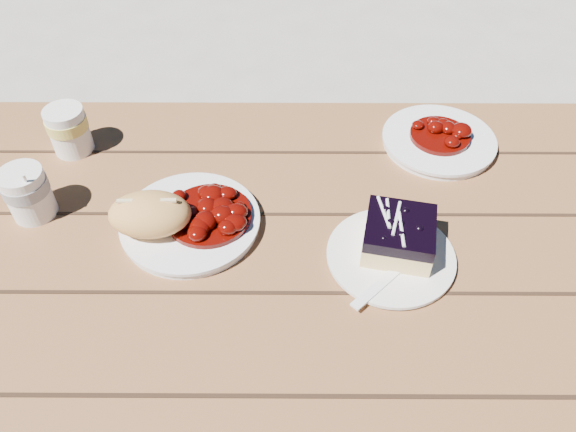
{
  "coord_description": "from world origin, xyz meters",
  "views": [
    {
      "loc": [
        0.14,
        -0.57,
        1.42
      ],
      "look_at": [
        0.14,
        0.02,
        0.81
      ],
      "focal_mm": 35.0,
      "sensor_mm": 36.0,
      "label": 1
    }
  ],
  "objects_px": {
    "main_plate": "(191,223)",
    "bread_roll": "(150,214)",
    "second_cup": "(69,130)",
    "dessert_plate": "(391,257)",
    "blueberry_cake": "(399,235)",
    "picnic_table": "(211,310)",
    "second_plate": "(438,141)",
    "coffee_cup": "(28,193)"
  },
  "relations": [
    {
      "from": "second_plate",
      "to": "second_cup",
      "type": "bearing_deg",
      "value": -178.61
    },
    {
      "from": "coffee_cup",
      "to": "bread_roll",
      "type": "bearing_deg",
      "value": -13.76
    },
    {
      "from": "second_plate",
      "to": "dessert_plate",
      "type": "bearing_deg",
      "value": -113.9
    },
    {
      "from": "picnic_table",
      "to": "dessert_plate",
      "type": "height_order",
      "value": "dessert_plate"
    },
    {
      "from": "main_plate",
      "to": "blueberry_cake",
      "type": "distance_m",
      "value": 0.33
    },
    {
      "from": "blueberry_cake",
      "to": "coffee_cup",
      "type": "height_order",
      "value": "coffee_cup"
    },
    {
      "from": "main_plate",
      "to": "second_plate",
      "type": "relative_size",
      "value": 1.07
    },
    {
      "from": "dessert_plate",
      "to": "second_cup",
      "type": "xyz_separation_m",
      "value": [
        -0.56,
        0.26,
        0.04
      ]
    },
    {
      "from": "picnic_table",
      "to": "main_plate",
      "type": "relative_size",
      "value": 9.13
    },
    {
      "from": "second_cup",
      "to": "picnic_table",
      "type": "bearing_deg",
      "value": -43.41
    },
    {
      "from": "blueberry_cake",
      "to": "coffee_cup",
      "type": "relative_size",
      "value": 1.38
    },
    {
      "from": "blueberry_cake",
      "to": "second_plate",
      "type": "bearing_deg",
      "value": 78.41
    },
    {
      "from": "dessert_plate",
      "to": "coffee_cup",
      "type": "height_order",
      "value": "coffee_cup"
    },
    {
      "from": "coffee_cup",
      "to": "second_plate",
      "type": "height_order",
      "value": "coffee_cup"
    },
    {
      "from": "picnic_table",
      "to": "main_plate",
      "type": "bearing_deg",
      "value": 112.34
    },
    {
      "from": "dessert_plate",
      "to": "bread_roll",
      "type": "bearing_deg",
      "value": 172.77
    },
    {
      "from": "bread_roll",
      "to": "second_plate",
      "type": "xyz_separation_m",
      "value": [
        0.49,
        0.23,
        -0.04
      ]
    },
    {
      "from": "main_plate",
      "to": "dessert_plate",
      "type": "distance_m",
      "value": 0.32
    },
    {
      "from": "main_plate",
      "to": "coffee_cup",
      "type": "xyz_separation_m",
      "value": [
        -0.26,
        0.03,
        0.04
      ]
    },
    {
      "from": "bread_roll",
      "to": "coffee_cup",
      "type": "height_order",
      "value": "coffee_cup"
    },
    {
      "from": "dessert_plate",
      "to": "coffee_cup",
      "type": "bearing_deg",
      "value": 170.4
    },
    {
      "from": "second_plate",
      "to": "second_cup",
      "type": "relative_size",
      "value": 2.33
    },
    {
      "from": "picnic_table",
      "to": "second_plate",
      "type": "height_order",
      "value": "second_plate"
    },
    {
      "from": "bread_roll",
      "to": "dessert_plate",
      "type": "xyz_separation_m",
      "value": [
        0.37,
        -0.05,
        -0.04
      ]
    },
    {
      "from": "main_plate",
      "to": "second_cup",
      "type": "bearing_deg",
      "value": 140.89
    },
    {
      "from": "picnic_table",
      "to": "second_plate",
      "type": "relative_size",
      "value": 9.75
    },
    {
      "from": "dessert_plate",
      "to": "second_cup",
      "type": "distance_m",
      "value": 0.62
    },
    {
      "from": "picnic_table",
      "to": "second_plate",
      "type": "distance_m",
      "value": 0.52
    },
    {
      "from": "dessert_plate",
      "to": "coffee_cup",
      "type": "relative_size",
      "value": 2.17
    },
    {
      "from": "dessert_plate",
      "to": "blueberry_cake",
      "type": "distance_m",
      "value": 0.04
    },
    {
      "from": "picnic_table",
      "to": "dessert_plate",
      "type": "xyz_separation_m",
      "value": [
        0.29,
        -0.01,
        0.17
      ]
    },
    {
      "from": "main_plate",
      "to": "bread_roll",
      "type": "distance_m",
      "value": 0.07
    },
    {
      "from": "bread_roll",
      "to": "second_cup",
      "type": "xyz_separation_m",
      "value": [
        -0.19,
        0.22,
        -0.0
      ]
    },
    {
      "from": "second_plate",
      "to": "second_cup",
      "type": "xyz_separation_m",
      "value": [
        -0.68,
        -0.02,
        0.04
      ]
    },
    {
      "from": "second_plate",
      "to": "second_cup",
      "type": "height_order",
      "value": "second_cup"
    },
    {
      "from": "picnic_table",
      "to": "second_plate",
      "type": "xyz_separation_m",
      "value": [
        0.42,
        0.27,
        0.17
      ]
    },
    {
      "from": "picnic_table",
      "to": "bread_roll",
      "type": "xyz_separation_m",
      "value": [
        -0.08,
        0.03,
        0.21
      ]
    },
    {
      "from": "bread_roll",
      "to": "blueberry_cake",
      "type": "bearing_deg",
      "value": -4.8
    },
    {
      "from": "dessert_plate",
      "to": "main_plate",
      "type": "bearing_deg",
      "value": 168.01
    },
    {
      "from": "second_cup",
      "to": "second_plate",
      "type": "bearing_deg",
      "value": 1.39
    },
    {
      "from": "main_plate",
      "to": "bread_roll",
      "type": "height_order",
      "value": "bread_roll"
    },
    {
      "from": "main_plate",
      "to": "second_cup",
      "type": "height_order",
      "value": "second_cup"
    }
  ]
}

